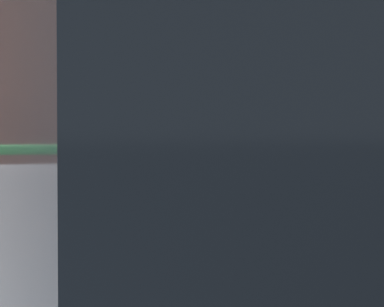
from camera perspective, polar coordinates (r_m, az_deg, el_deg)
parking_meter at (r=2.70m, az=5.26°, el=0.70°), size 0.16×0.18×1.43m
pedestrian_at_meter at (r=2.58m, az=-8.92°, el=0.33°), size 0.68×0.43×1.75m
background_railing at (r=4.81m, az=-3.82°, el=-2.65°), size 24.06×0.06×0.99m
backdrop_wall at (r=6.80m, az=-8.45°, el=6.17°), size 32.00×0.50×3.47m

